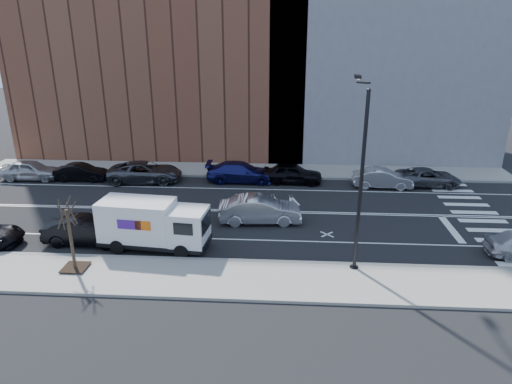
# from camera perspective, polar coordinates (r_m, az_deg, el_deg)

# --- Properties ---
(ground) EXTENTS (120.00, 120.00, 0.00)m
(ground) POSITION_cam_1_polar(r_m,az_deg,el_deg) (30.47, -2.96, -2.35)
(ground) COLOR black
(ground) RESTS_ON ground
(sidewalk_near) EXTENTS (44.00, 3.60, 0.15)m
(sidewalk_near) POSITION_cam_1_polar(r_m,az_deg,el_deg) (22.64, -5.48, -10.72)
(sidewalk_near) COLOR gray
(sidewalk_near) RESTS_ON ground
(sidewalk_far) EXTENTS (44.00, 3.60, 0.15)m
(sidewalk_far) POSITION_cam_1_polar(r_m,az_deg,el_deg) (38.68, -1.51, 2.75)
(sidewalk_far) COLOR gray
(sidewalk_far) RESTS_ON ground
(curb_near) EXTENTS (44.00, 0.25, 0.17)m
(curb_near) POSITION_cam_1_polar(r_m,az_deg,el_deg) (24.17, -4.82, -8.52)
(curb_near) COLOR gray
(curb_near) RESTS_ON ground
(curb_far) EXTENTS (44.00, 0.25, 0.17)m
(curb_far) POSITION_cam_1_polar(r_m,az_deg,el_deg) (36.97, -1.75, 1.93)
(curb_far) COLOR gray
(curb_far) RESTS_ON ground
(crosswalk) EXTENTS (3.00, 14.00, 0.01)m
(crosswalk) POSITION_cam_1_polar(r_m,az_deg,el_deg) (32.83, 26.04, -2.78)
(crosswalk) COLOR white
(crosswalk) RESTS_ON ground
(road_markings) EXTENTS (40.00, 8.60, 0.01)m
(road_markings) POSITION_cam_1_polar(r_m,az_deg,el_deg) (30.47, -2.96, -2.34)
(road_markings) COLOR white
(road_markings) RESTS_ON ground
(bldg_brick) EXTENTS (26.00, 10.00, 22.00)m
(bldg_brick) POSITION_cam_1_polar(r_m,az_deg,el_deg) (45.01, -11.62, 18.96)
(bldg_brick) COLOR brown
(bldg_brick) RESTS_ON ground
(bldg_concrete) EXTENTS (20.00, 10.00, 26.00)m
(bldg_concrete) POSITION_cam_1_polar(r_m,az_deg,el_deg) (44.43, 15.95, 21.20)
(bldg_concrete) COLOR slate
(bldg_concrete) RESTS_ON ground
(streetlight) EXTENTS (0.44, 4.02, 9.34)m
(streetlight) POSITION_cam_1_polar(r_m,az_deg,el_deg) (22.35, 12.89, 2.53)
(streetlight) COLOR black
(streetlight) RESTS_ON ground
(street_tree) EXTENTS (1.20, 1.20, 3.75)m
(street_tree) POSITION_cam_1_polar(r_m,az_deg,el_deg) (24.36, -22.03, -6.19)
(street_tree) COLOR black
(street_tree) RESTS_ON ground
(fedex_van) EXTENTS (6.17, 2.62, 2.74)m
(fedex_van) POSITION_cam_1_polar(r_m,az_deg,el_deg) (25.57, -12.77, -3.92)
(fedex_van) COLOR black
(fedex_van) RESTS_ON ground
(far_parked_a) EXTENTS (4.71, 2.02, 1.59)m
(far_parked_a) POSITION_cam_1_polar(r_m,az_deg,el_deg) (40.54, -26.37, 2.49)
(far_parked_a) COLOR #ACABB0
(far_parked_a) RESTS_ON ground
(far_parked_b) EXTENTS (4.05, 1.44, 1.33)m
(far_parked_b) POSITION_cam_1_polar(r_m,az_deg,el_deg) (38.75, -20.99, 2.32)
(far_parked_b) COLOR black
(far_parked_b) RESTS_ON ground
(far_parked_c) EXTENTS (5.88, 3.04, 1.58)m
(far_parked_c) POSITION_cam_1_polar(r_m,az_deg,el_deg) (36.88, -13.69, 2.45)
(far_parked_c) COLOR #47494E
(far_parked_c) RESTS_ON ground
(far_parked_d) EXTENTS (5.41, 2.25, 1.56)m
(far_parked_d) POSITION_cam_1_polar(r_m,az_deg,el_deg) (35.87, -1.92, 2.52)
(far_parked_d) COLOR navy
(far_parked_d) RESTS_ON ground
(far_parked_e) EXTENTS (4.69, 2.10, 1.57)m
(far_parked_e) POSITION_cam_1_polar(r_m,az_deg,el_deg) (35.63, 4.58, 2.34)
(far_parked_e) COLOR black
(far_parked_e) RESTS_ON ground
(far_parked_f) EXTENTS (4.49, 1.74, 1.46)m
(far_parked_f) POSITION_cam_1_polar(r_m,az_deg,el_deg) (35.85, 15.53, 1.67)
(far_parked_f) COLOR #B7B7BC
(far_parked_f) RESTS_ON ground
(far_parked_g) EXTENTS (4.90, 2.33, 1.35)m
(far_parked_g) POSITION_cam_1_polar(r_m,az_deg,el_deg) (37.33, 20.68, 1.73)
(far_parked_g) COLOR #4D4F55
(far_parked_g) RESTS_ON ground
(driving_sedan) EXTENTS (5.21, 2.14, 1.68)m
(driving_sedan) POSITION_cam_1_polar(r_m,az_deg,el_deg) (28.41, 0.50, -2.22)
(driving_sedan) COLOR silver
(driving_sedan) RESTS_ON ground
(near_parked_rear_a) EXTENTS (4.75, 1.76, 1.55)m
(near_parked_rear_a) POSITION_cam_1_polar(r_m,az_deg,el_deg) (27.42, -20.40, -4.57)
(near_parked_rear_a) COLOR black
(near_parked_rear_a) RESTS_ON ground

